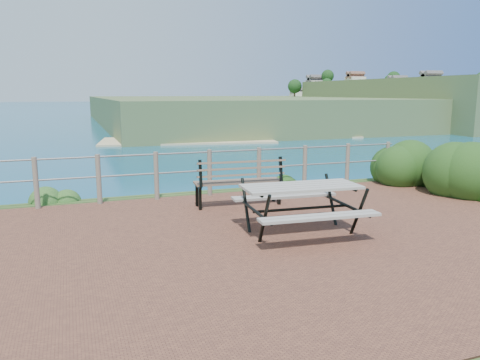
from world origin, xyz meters
name	(u,v)px	position (x,y,z in m)	size (l,w,h in m)	color
ground	(272,241)	(0.00, 0.00, 0.00)	(10.00, 7.00, 0.12)	brown
ocean	(75,98)	(0.00, 200.00, 0.00)	(1200.00, 1200.00, 0.00)	#157281
safety_railing	(210,170)	(0.00, 3.35, 0.57)	(9.40, 0.10, 1.00)	#6B5B4C
distant_bay	(413,100)	(173.07, 202.61, -1.52)	(290.00, 232.36, 24.00)	#466030
picnic_table	(301,204)	(0.57, 0.19, 0.49)	(1.88, 1.59, 0.77)	gray
park_bench	(238,174)	(0.27, 2.28, 0.64)	(1.75, 0.55, 0.97)	brown
shrub_right_front	(462,192)	(5.50, 1.82, 0.00)	(1.62, 1.62, 2.30)	#224415
shrub_right_edge	(401,181)	(5.06, 3.36, 0.00)	(1.26, 1.26, 1.80)	#224415
shrub_lip_west	(55,201)	(-3.16, 3.97, 0.00)	(0.75, 0.75, 0.49)	#255720
shrub_lip_east	(285,186)	(2.03, 3.79, 0.00)	(0.69, 0.69, 0.40)	#224415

